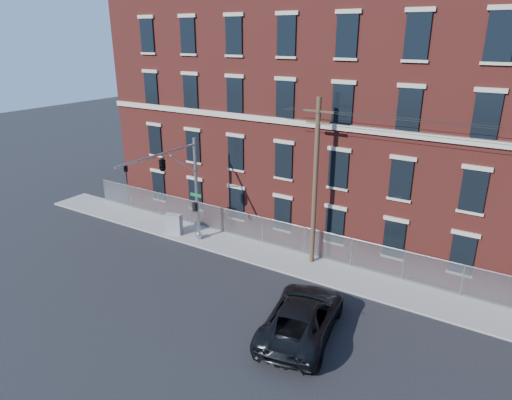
{
  "coord_description": "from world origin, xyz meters",
  "views": [
    {
      "loc": [
        12.41,
        -17.41,
        13.29
      ],
      "look_at": [
        -1.05,
        4.0,
        4.04
      ],
      "focal_mm": 31.87,
      "sensor_mm": 36.0,
      "label": 1
    }
  ],
  "objects_px": {
    "utility_cabinet": "(174,224)",
    "pickup_truck": "(302,316)",
    "traffic_signal_mast": "(171,173)",
    "utility_pole_near": "(315,181)"
  },
  "relations": [
    {
      "from": "pickup_truck",
      "to": "utility_cabinet",
      "type": "height_order",
      "value": "pickup_truck"
    },
    {
      "from": "traffic_signal_mast",
      "to": "pickup_truck",
      "type": "height_order",
      "value": "traffic_signal_mast"
    },
    {
      "from": "traffic_signal_mast",
      "to": "utility_cabinet",
      "type": "xyz_separation_m",
      "value": [
        -1.97,
        2.02,
        -4.55
      ]
    },
    {
      "from": "utility_pole_near",
      "to": "pickup_truck",
      "type": "xyz_separation_m",
      "value": [
        2.63,
        -6.59,
        -4.44
      ]
    },
    {
      "from": "traffic_signal_mast",
      "to": "pickup_truck",
      "type": "bearing_deg",
      "value": -16.59
    },
    {
      "from": "traffic_signal_mast",
      "to": "utility_cabinet",
      "type": "height_order",
      "value": "traffic_signal_mast"
    },
    {
      "from": "utility_pole_near",
      "to": "traffic_signal_mast",
      "type": "bearing_deg",
      "value": -156.86
    },
    {
      "from": "utility_cabinet",
      "to": "pickup_truck",
      "type": "bearing_deg",
      "value": -40.46
    },
    {
      "from": "pickup_truck",
      "to": "utility_cabinet",
      "type": "distance_m",
      "value": 13.63
    },
    {
      "from": "utility_pole_near",
      "to": "utility_cabinet",
      "type": "height_order",
      "value": "utility_pole_near"
    }
  ]
}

